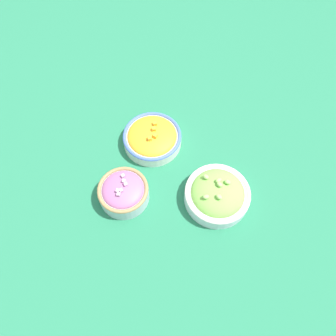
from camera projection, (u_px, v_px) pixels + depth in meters
ground_plane at (168, 172)px, 1.05m from camera, size 3.00×3.00×0.00m
bowl_red_onion at (123, 192)px, 0.97m from camera, size 0.15×0.15×0.08m
bowl_squash at (152, 137)px, 1.08m from camera, size 0.19×0.19×0.07m
bowl_lettuce at (217, 194)px, 0.97m from camera, size 0.20×0.20×0.09m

